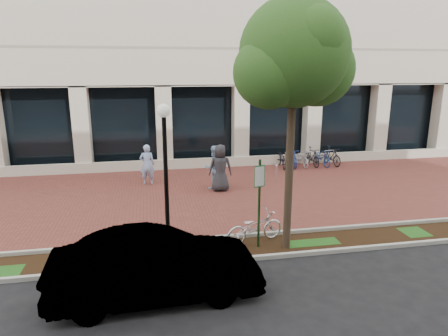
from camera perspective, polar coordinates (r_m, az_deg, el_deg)
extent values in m
plane|color=black|center=(16.59, -0.66, -3.64)|extent=(120.00, 120.00, 0.00)
cube|color=brown|center=(16.59, -0.66, -3.63)|extent=(40.00, 9.00, 0.01)
cube|color=black|center=(11.81, 3.90, -11.28)|extent=(40.00, 1.50, 0.01)
cube|color=#A8A89F|center=(12.45, 3.03, -9.60)|extent=(40.00, 0.12, 0.12)
cube|color=#A8A89F|center=(11.13, 4.89, -12.64)|extent=(40.00, 0.12, 0.12)
cube|color=black|center=(21.54, -3.30, 6.20)|extent=(40.00, 0.15, 4.20)
cube|color=beige|center=(20.81, -2.83, 0.74)|extent=(40.00, 0.25, 0.50)
cube|color=beige|center=(20.85, -3.04, 5.94)|extent=(0.80, 0.80, 4.20)
cube|color=#163C17|center=(11.38, 5.03, -5.21)|extent=(0.05, 0.05, 2.61)
cube|color=#1B6F34|center=(11.11, 5.17, -1.19)|extent=(0.34, 0.02, 0.62)
cube|color=white|center=(11.09, 5.19, -1.21)|extent=(0.30, 0.01, 0.56)
cylinder|color=black|center=(11.73, -7.94, -10.80)|extent=(0.28, 0.28, 0.30)
cylinder|color=black|center=(11.10, -8.24, -2.51)|extent=(0.12, 0.12, 3.83)
sphere|color=silver|center=(10.70, -8.63, 8.10)|extent=(0.36, 0.36, 0.36)
cylinder|color=#493829|center=(11.25, 9.25, -1.81)|extent=(0.22, 0.22, 4.02)
sphere|color=#224D18|center=(10.84, 9.99, 15.95)|extent=(2.86, 2.86, 2.86)
sphere|color=#224D18|center=(11.39, 13.19, 13.54)|extent=(2.00, 2.00, 2.00)
sphere|color=#224D18|center=(10.40, 6.50, 13.40)|extent=(1.86, 1.86, 1.86)
imported|color=silver|center=(11.99, 4.42, -8.39)|extent=(1.93, 1.09, 0.96)
imported|color=#9AB5E6|center=(17.99, -10.92, 0.50)|extent=(0.69, 0.48, 1.81)
imported|color=#90B6D6|center=(17.06, -1.46, 0.12)|extent=(1.10, 0.99, 1.87)
imported|color=#28292D|center=(16.68, -0.53, 0.01)|extent=(1.04, 0.73, 1.99)
cylinder|color=silver|center=(18.12, 7.45, -0.97)|extent=(0.11, 0.11, 0.76)
sphere|color=silver|center=(18.02, 7.49, 0.34)|extent=(0.12, 0.12, 0.12)
imported|color=black|center=(21.00, 8.30, 1.29)|extent=(0.77, 1.76, 0.90)
imported|color=navy|center=(21.18, 9.71, 1.48)|extent=(0.55, 1.68, 1.00)
imported|color=#B5B5B9|center=(21.38, 11.09, 1.40)|extent=(0.60, 1.71, 0.90)
imported|color=black|center=(21.58, 12.46, 1.58)|extent=(0.56, 1.68, 1.00)
imported|color=navy|center=(21.81, 13.78, 1.50)|extent=(0.78, 1.76, 0.90)
imported|color=black|center=(22.03, 15.09, 1.68)|extent=(0.73, 1.71, 1.00)
cylinder|color=silver|center=(21.49, 11.77, 1.30)|extent=(0.04, 0.04, 0.80)
imported|color=#ABABB0|center=(9.28, -9.68, -13.71)|extent=(4.71, 1.81, 1.53)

